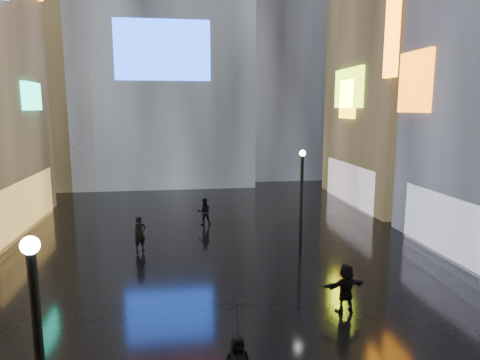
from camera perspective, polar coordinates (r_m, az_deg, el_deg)
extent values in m
plane|color=black|center=(22.13, -2.99, -9.39)|extent=(140.00, 140.00, 0.00)
cube|color=#FFC659|center=(28.96, -26.66, -2.79)|extent=(0.20, 10.00, 3.00)
cube|color=#1CFFBF|center=(30.06, -26.03, 10.00)|extent=(0.25, 3.00, 1.71)
cube|color=white|center=(22.77, 26.98, -5.96)|extent=(0.20, 9.00, 3.00)
cube|color=orange|center=(25.42, 22.31, 12.01)|extent=(0.25, 2.99, 3.26)
cube|color=black|center=(36.29, 22.86, 19.68)|extent=(10.00, 12.00, 28.00)
cube|color=white|center=(33.94, 14.37, -0.38)|extent=(0.20, 9.00, 3.00)
cube|color=#B9FF19|center=(33.69, 14.27, 11.79)|extent=(0.25, 4.92, 2.91)
cube|color=yellow|center=(33.77, 14.14, 10.40)|extent=(0.25, 2.63, 2.87)
cube|color=#194CFF|center=(38.07, -10.29, 16.69)|extent=(8.00, 0.20, 5.00)
cube|color=black|center=(49.08, 5.09, 21.07)|extent=(12.00, 12.00, 34.00)
cube|color=black|center=(44.92, -24.85, 16.16)|extent=(10.00, 10.00, 26.00)
sphere|color=white|center=(7.58, -26.21, -7.83)|extent=(0.30, 0.30, 0.30)
cylinder|color=black|center=(21.17, 8.17, -3.32)|extent=(0.16, 0.16, 5.00)
sphere|color=white|center=(20.76, 8.34, 3.56)|extent=(0.30, 0.30, 0.30)
imported|color=black|center=(16.07, 13.91, -13.83)|extent=(1.70, 0.75, 1.77)
imported|color=black|center=(22.37, -13.19, -7.01)|extent=(0.79, 0.73, 1.80)
imported|color=black|center=(26.70, -4.79, -4.21)|extent=(0.89, 0.73, 1.69)
imported|color=black|center=(11.20, -0.40, -17.98)|extent=(1.38, 1.39, 0.91)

